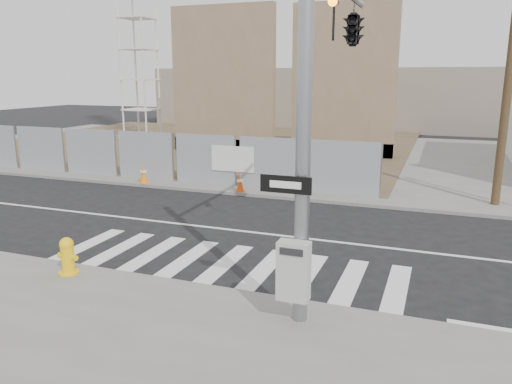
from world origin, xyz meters
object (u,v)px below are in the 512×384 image
(fire_hydrant, at_px, (67,256))
(traffic_cone_b, at_px, (50,162))
(traffic_cone_d, at_px, (240,183))
(signal_pole, at_px, (340,57))
(crane_tower, at_px, (136,3))
(traffic_cone_c, at_px, (144,174))

(fire_hydrant, xyz_separation_m, traffic_cone_b, (-9.48, 9.78, -0.07))
(fire_hydrant, xyz_separation_m, traffic_cone_d, (0.50, 8.77, -0.10))
(signal_pole, relative_size, crane_tower, 0.39)
(fire_hydrant, bearing_deg, traffic_cone_c, 129.10)
(signal_pole, xyz_separation_m, crane_tower, (-17.49, 19.05, 4.24))
(signal_pole, height_order, traffic_cone_b, signal_pole)
(crane_tower, height_order, traffic_cone_c, crane_tower)
(traffic_cone_b, bearing_deg, traffic_cone_c, -10.04)
(crane_tower, distance_m, traffic_cone_d, 19.91)
(fire_hydrant, relative_size, traffic_cone_d, 1.32)
(fire_hydrant, height_order, traffic_cone_d, fire_hydrant)
(traffic_cone_d, bearing_deg, traffic_cone_b, 174.19)
(crane_tower, height_order, traffic_cone_b, crane_tower)
(crane_tower, relative_size, traffic_cone_c, 24.63)
(signal_pole, distance_m, traffic_cone_c, 11.88)
(fire_hydrant, xyz_separation_m, traffic_cone_c, (-3.75, 8.77, -0.05))
(fire_hydrant, height_order, traffic_cone_c, fire_hydrant)
(traffic_cone_c, bearing_deg, traffic_cone_b, 169.96)
(crane_tower, bearing_deg, traffic_cone_b, -77.36)
(traffic_cone_c, xyz_separation_m, traffic_cone_d, (4.25, -0.00, -0.05))
(traffic_cone_b, xyz_separation_m, traffic_cone_c, (5.73, -1.01, 0.02))
(crane_tower, bearing_deg, traffic_cone_c, -56.79)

